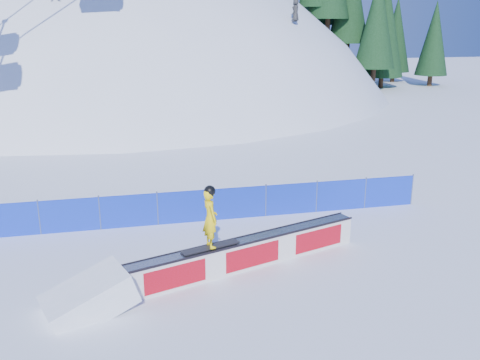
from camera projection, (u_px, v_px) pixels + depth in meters
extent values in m
plane|color=white|center=(135.00, 286.00, 14.78)|extent=(160.00, 160.00, 0.00)
sphere|color=white|center=(130.00, 255.00, 59.19)|extent=(64.00, 64.00, 64.00)
cylinder|color=#362215|center=(289.00, 2.00, 57.09)|extent=(0.50, 0.50, 1.40)
cylinder|color=#362215|center=(285.00, 2.00, 57.73)|extent=(0.50, 0.50, 1.40)
cylinder|color=#362215|center=(316.00, 33.00, 59.96)|extent=(0.50, 0.50, 1.40)
cylinder|color=#362215|center=(345.00, 38.00, 52.50)|extent=(0.50, 0.50, 1.40)
cylinder|color=#362215|center=(355.00, 56.00, 55.70)|extent=(0.50, 0.50, 1.40)
cone|color=black|center=(358.00, 9.00, 54.34)|extent=(3.62, 3.62, 8.22)
cylinder|color=#362215|center=(373.00, 79.00, 55.61)|extent=(0.50, 0.50, 1.40)
cone|color=black|center=(376.00, 27.00, 54.11)|extent=(4.04, 4.04, 9.18)
cylinder|color=#362215|center=(381.00, 79.00, 60.42)|extent=(0.50, 0.50, 1.40)
cone|color=black|center=(385.00, 34.00, 59.02)|extent=(3.73, 3.73, 8.47)
cylinder|color=#362215|center=(361.00, 76.00, 62.87)|extent=(0.50, 0.50, 1.40)
cone|color=black|center=(363.00, 42.00, 61.73)|extent=(2.96, 2.96, 6.72)
cylinder|color=#362215|center=(396.00, 77.00, 62.22)|extent=(0.50, 0.50, 1.40)
cone|color=black|center=(399.00, 43.00, 61.13)|extent=(2.81, 2.81, 6.38)
cylinder|color=#362215|center=(408.00, 80.00, 59.22)|extent=(0.50, 0.50, 1.40)
cone|color=black|center=(412.00, 29.00, 57.65)|extent=(4.22, 4.22, 9.59)
cube|color=#112FBE|center=(129.00, 211.00, 18.81)|extent=(22.00, 0.03, 1.20)
cylinder|color=#3D4C6F|center=(39.00, 217.00, 18.16)|extent=(0.05, 0.05, 1.30)
cylinder|color=#3D4C6F|center=(100.00, 212.00, 18.58)|extent=(0.05, 0.05, 1.30)
cylinder|color=#3D4C6F|center=(158.00, 208.00, 19.01)|extent=(0.05, 0.05, 1.30)
cylinder|color=#3D4C6F|center=(213.00, 204.00, 19.43)|extent=(0.05, 0.05, 1.30)
cylinder|color=#3D4C6F|center=(266.00, 200.00, 19.85)|extent=(0.05, 0.05, 1.30)
cylinder|color=#3D4C6F|center=(317.00, 196.00, 20.28)|extent=(0.05, 0.05, 1.30)
cylinder|color=#3D4C6F|center=(365.00, 192.00, 20.70)|extent=(0.05, 0.05, 1.30)
cylinder|color=#3D4C6F|center=(412.00, 189.00, 21.13)|extent=(0.05, 0.05, 1.30)
cube|color=silver|center=(248.00, 253.00, 15.82)|extent=(7.38, 2.88, 0.86)
cube|color=#8F929C|center=(248.00, 239.00, 15.70)|extent=(7.31, 2.87, 0.04)
cube|color=black|center=(253.00, 242.00, 15.49)|extent=(7.24, 2.45, 0.06)
cube|color=black|center=(244.00, 236.00, 15.90)|extent=(7.24, 2.45, 0.06)
cube|color=red|center=(253.00, 256.00, 15.62)|extent=(6.87, 2.32, 0.64)
cube|color=red|center=(244.00, 250.00, 16.03)|extent=(6.87, 2.32, 0.64)
cube|color=black|center=(211.00, 247.00, 15.05)|extent=(1.76, 0.86, 0.03)
imported|color=yellow|center=(210.00, 218.00, 14.80)|extent=(0.53, 0.69, 1.70)
sphere|color=black|center=(210.00, 191.00, 14.57)|extent=(0.32, 0.32, 0.32)
imported|color=#282828|center=(296.00, 10.00, 40.69)|extent=(0.92, 0.96, 1.65)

